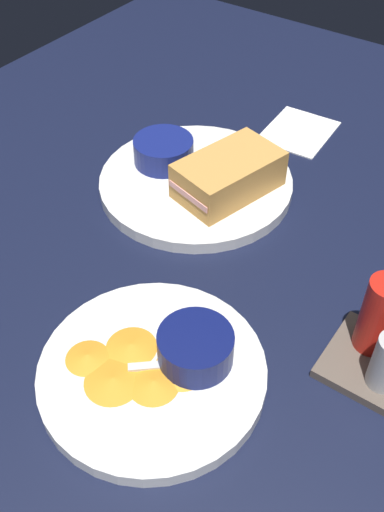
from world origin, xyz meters
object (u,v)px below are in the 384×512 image
(spoon_by_dark_ramekin, at_px, (190,181))
(plate_chips_companion, at_px, (152,372))
(ramekin_dark_sauce, at_px, (164,150))
(condiment_caddy, at_px, (379,342))
(plate_sandwich_main, at_px, (196,183))
(ramekin_light_gravy, at_px, (196,347))
(sandwich_half_near, at_px, (229,175))
(spoon_by_gravy_ramekin, at_px, (202,361))

(spoon_by_dark_ramekin, distance_m, plate_chips_companion, 0.28)
(ramekin_dark_sauce, height_order, condiment_caddy, condiment_caddy)
(ramekin_dark_sauce, xyz_separation_m, condiment_caddy, (0.13, 0.36, 0.00))
(plate_sandwich_main, distance_m, ramekin_light_gravy, 0.28)
(plate_chips_companion, relative_size, ramekin_light_gravy, 3.00)
(ramekin_dark_sauce, xyz_separation_m, spoon_by_dark_ramekin, (0.02, 0.06, -0.01))
(plate_sandwich_main, height_order, sandwich_half_near, sandwich_half_near)
(plate_sandwich_main, bearing_deg, spoon_by_dark_ramekin, 4.31)
(ramekin_dark_sauce, bearing_deg, spoon_by_gravy_ramekin, 43.22)
(sandwich_half_near, xyz_separation_m, condiment_caddy, (0.13, 0.25, -0.01))
(plate_chips_companion, distance_m, condiment_caddy, 0.22)
(sandwich_half_near, distance_m, ramekin_dark_sauce, 0.10)
(ramekin_dark_sauce, xyz_separation_m, ramekin_light_gravy, (0.24, 0.22, -0.00))
(ramekin_dark_sauce, bearing_deg, sandwich_half_near, 88.22)
(sandwich_half_near, height_order, spoon_by_dark_ramekin, sandwich_half_near)
(plate_sandwich_main, distance_m, spoon_by_dark_ramekin, 0.02)
(spoon_by_dark_ramekin, xyz_separation_m, ramekin_light_gravy, (0.22, 0.16, 0.01))
(spoon_by_dark_ramekin, height_order, plate_chips_companion, spoon_by_dark_ramekin)
(sandwich_half_near, bearing_deg, ramekin_light_gravy, 25.80)
(spoon_by_dark_ramekin, distance_m, condiment_caddy, 0.32)
(spoon_by_gravy_ramekin, bearing_deg, ramekin_dark_sauce, -136.78)
(ramekin_light_gravy, bearing_deg, plate_chips_companion, -39.81)
(plate_chips_companion, bearing_deg, spoon_by_dark_ramekin, -152.14)
(sandwich_half_near, height_order, ramekin_dark_sauce, sandwich_half_near)
(plate_sandwich_main, xyz_separation_m, ramekin_dark_sauce, (-0.01, -0.06, 0.03))
(plate_chips_companion, distance_m, ramekin_light_gravy, 0.05)
(spoon_by_dark_ramekin, height_order, condiment_caddy, condiment_caddy)
(ramekin_light_gravy, xyz_separation_m, spoon_by_gravy_ramekin, (0.00, 0.01, -0.01))
(plate_sandwich_main, distance_m, spoon_by_gravy_ramekin, 0.29)
(sandwich_half_near, xyz_separation_m, spoon_by_dark_ramekin, (0.02, -0.05, -0.02))
(ramekin_dark_sauce, height_order, ramekin_light_gravy, same)
(spoon_by_dark_ramekin, bearing_deg, condiment_caddy, 68.90)
(plate_sandwich_main, distance_m, plate_chips_companion, 0.30)
(spoon_by_gravy_ramekin, bearing_deg, condiment_caddy, 129.11)
(spoon_by_dark_ramekin, bearing_deg, plate_chips_companion, 27.86)
(plate_chips_companion, distance_m, spoon_by_gravy_ramekin, 0.05)
(spoon_by_gravy_ramekin, distance_m, condiment_caddy, 0.17)
(condiment_caddy, bearing_deg, plate_sandwich_main, -113.25)
(sandwich_half_near, bearing_deg, condiment_caddy, 62.48)
(spoon_by_gravy_ramekin, bearing_deg, spoon_by_dark_ramekin, -142.65)
(spoon_by_dark_ramekin, bearing_deg, plate_sandwich_main, -175.69)
(ramekin_dark_sauce, height_order, spoon_by_dark_ramekin, ramekin_dark_sauce)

